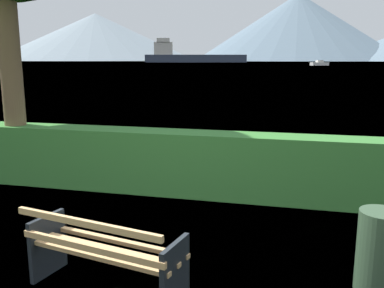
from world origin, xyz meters
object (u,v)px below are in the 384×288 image
park_bench (104,253)px  fishing_boat_near (320,64)px  trash_bin (379,252)px  cargo_ship_large (188,56)px

park_bench → fishing_boat_near: size_ratio=0.25×
park_bench → trash_bin: 2.77m
park_bench → cargo_ship_large: size_ratio=0.02×
trash_bin → cargo_ship_large: (-75.52, 285.57, 4.18)m
park_bench → cargo_ship_large: (-72.84, 286.27, 4.18)m
trash_bin → fishing_boat_near: 158.12m
trash_bin → fishing_boat_near: (7.14, 157.96, 0.29)m
cargo_ship_large → fishing_boat_near: bearing=-57.1°
trash_bin → fishing_boat_near: bearing=87.4°
cargo_ship_large → fishing_boat_near: size_ratio=10.15×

